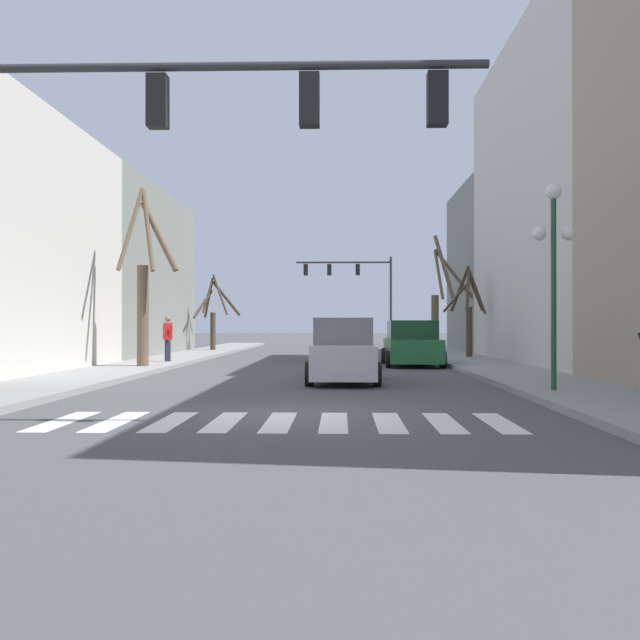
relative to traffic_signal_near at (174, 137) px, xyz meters
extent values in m
plane|color=#4C4C4F|center=(1.65, 1.69, -4.60)|extent=(240.00, 240.00, 0.00)
cube|color=gray|center=(8.00, 1.69, -4.52)|extent=(2.74, 90.00, 0.15)
cube|color=gray|center=(-9.07, 25.17, -0.50)|extent=(6.00, 14.88, 8.19)
cube|color=beige|center=(12.37, 17.99, 1.92)|extent=(6.00, 15.99, 13.04)
cube|color=gray|center=(12.37, 30.83, 0.06)|extent=(6.00, 9.69, 9.32)
cube|color=white|center=(-1.95, 0.46, -4.59)|extent=(0.45, 2.60, 0.01)
cube|color=white|center=(-1.05, 0.46, -4.59)|extent=(0.45, 2.60, 0.01)
cube|color=white|center=(-0.15, 0.46, -4.59)|extent=(0.45, 2.60, 0.01)
cube|color=white|center=(0.75, 0.46, -4.59)|extent=(0.45, 2.60, 0.01)
cube|color=white|center=(1.65, 0.46, -4.59)|extent=(0.45, 2.60, 0.01)
cube|color=white|center=(2.55, 0.46, -4.59)|extent=(0.45, 2.60, 0.01)
cube|color=white|center=(3.45, 0.46, -4.59)|extent=(0.45, 2.60, 0.01)
cube|color=white|center=(4.35, 0.46, -4.59)|extent=(0.45, 2.60, 0.01)
cube|color=white|center=(5.25, 0.46, -4.59)|extent=(0.45, 2.60, 0.01)
cylinder|color=#2D2D2D|center=(0.96, 0.00, 1.12)|extent=(8.08, 0.14, 0.14)
cube|color=black|center=(-0.26, 0.00, 0.57)|extent=(0.32, 0.28, 0.84)
cube|color=black|center=(2.17, 0.00, 0.57)|extent=(0.32, 0.28, 0.84)
cube|color=black|center=(4.19, 0.00, 0.57)|extent=(0.32, 0.28, 0.84)
cylinder|color=#2D2D2D|center=(6.38, 43.82, -1.29)|extent=(0.18, 0.18, 6.62)
cylinder|color=#2D2D2D|center=(2.86, 43.82, 1.62)|extent=(7.04, 0.14, 0.14)
cube|color=black|center=(3.92, 43.82, 1.07)|extent=(0.32, 0.28, 0.84)
cube|color=black|center=(1.80, 43.82, 1.07)|extent=(0.32, 0.28, 0.84)
cube|color=black|center=(0.04, 43.82, 1.07)|extent=(0.32, 0.28, 0.84)
cylinder|color=#1E4C2D|center=(7.39, 4.90, -2.33)|extent=(0.12, 0.12, 4.23)
sphere|color=white|center=(7.39, 4.90, -0.03)|extent=(0.36, 0.36, 0.36)
sphere|color=white|center=(7.07, 4.90, -0.98)|extent=(0.31, 0.31, 0.31)
sphere|color=white|center=(7.71, 4.90, -0.98)|extent=(0.31, 0.31, 0.31)
cube|color=red|center=(2.58, 21.64, -3.98)|extent=(1.77, 4.15, 0.89)
cube|color=maroon|center=(2.58, 21.64, -3.17)|extent=(1.62, 2.16, 0.73)
cylinder|color=black|center=(1.68, 22.93, -4.28)|extent=(0.22, 0.64, 0.64)
cylinder|color=black|center=(3.48, 22.93, -4.28)|extent=(0.22, 0.64, 0.64)
cylinder|color=black|center=(1.68, 20.36, -4.28)|extent=(0.22, 0.64, 0.64)
cylinder|color=black|center=(3.48, 20.36, -4.28)|extent=(0.22, 0.64, 0.64)
cube|color=#236B38|center=(5.41, 17.15, -3.99)|extent=(1.94, 4.65, 0.87)
cube|color=#133A1E|center=(5.41, 17.15, -3.20)|extent=(1.79, 2.42, 0.71)
cylinder|color=black|center=(4.42, 18.59, -4.28)|extent=(0.22, 0.64, 0.64)
cylinder|color=black|center=(6.40, 18.59, -4.28)|extent=(0.22, 0.64, 0.64)
cylinder|color=black|center=(4.42, 15.71, -4.28)|extent=(0.22, 0.64, 0.64)
cylinder|color=black|center=(6.40, 15.71, -4.28)|extent=(0.22, 0.64, 0.64)
cube|color=silver|center=(2.72, 8.96, -3.98)|extent=(1.71, 4.66, 0.88)
cube|color=slate|center=(2.72, 8.96, -3.17)|extent=(1.57, 2.42, 0.72)
cylinder|color=black|center=(1.85, 10.40, -4.28)|extent=(0.22, 0.64, 0.64)
cylinder|color=black|center=(3.60, 10.40, -4.28)|extent=(0.22, 0.64, 0.64)
cylinder|color=black|center=(1.85, 7.51, -4.28)|extent=(0.22, 0.64, 0.64)
cylinder|color=black|center=(3.60, 7.51, -4.28)|extent=(0.22, 0.64, 0.64)
cylinder|color=#282D47|center=(-4.23, 17.52, -4.02)|extent=(0.13, 0.13, 0.85)
cylinder|color=#282D47|center=(-4.06, 17.27, -4.02)|extent=(0.13, 0.13, 0.85)
cube|color=red|center=(-4.15, 17.40, -3.27)|extent=(0.43, 0.47, 0.67)
sphere|color=#8C664C|center=(-4.15, 17.40, -2.78)|extent=(0.24, 0.24, 0.24)
cylinder|color=red|center=(-4.28, 17.59, -3.31)|extent=(0.24, 0.29, 0.65)
cylinder|color=red|center=(-4.01, 17.20, -3.31)|extent=(0.24, 0.29, 0.65)
cylinder|color=brown|center=(7.46, 26.36, -2.98)|extent=(0.38, 0.38, 2.94)
cylinder|color=brown|center=(8.51, 26.48, -0.52)|extent=(2.24, 0.41, 2.77)
cylinder|color=brown|center=(7.58, 25.77, -0.51)|extent=(0.38, 1.32, 2.53)
cylinder|color=brown|center=(7.85, 25.89, -0.08)|extent=(0.96, 1.15, 3.26)
cylinder|color=#473828|center=(8.43, 21.92, -3.33)|extent=(0.28, 0.28, 2.24)
cylinder|color=#473828|center=(7.89, 22.23, -1.77)|extent=(1.14, 0.77, 1.40)
cylinder|color=#473828|center=(8.29, 21.44, -1.50)|extent=(0.40, 1.08, 1.84)
cylinder|color=#473828|center=(8.76, 21.75, -1.53)|extent=(0.77, 0.46, 2.06)
cylinder|color=#473828|center=(8.11, 22.46, -1.38)|extent=(0.75, 1.23, 2.07)
cylinder|color=#473828|center=(8.75, 22.03, -1.62)|extent=(0.74, 0.33, 1.56)
cylinder|color=brown|center=(-4.28, 14.21, -2.69)|extent=(0.41, 0.41, 3.52)
cylinder|color=brown|center=(-3.65, 14.01, 0.07)|extent=(1.46, 0.62, 2.52)
cylinder|color=brown|center=(-4.54, 13.59, 0.30)|extent=(0.64, 1.38, 3.03)
cylinder|color=brown|center=(-3.98, 13.71, 0.27)|extent=(0.75, 1.15, 3.00)
cylinder|color=#473828|center=(-4.62, 30.51, -3.38)|extent=(0.31, 0.31, 2.13)
cylinder|color=#473828|center=(-5.07, 29.92, -1.85)|extent=(0.97, 1.35, 1.72)
cylinder|color=#473828|center=(-4.98, 31.15, -1.53)|extent=(0.80, 1.41, 2.17)
cylinder|color=#473828|center=(-4.85, 30.23, -1.35)|extent=(0.57, 0.67, 2.06)
cylinder|color=#473828|center=(-3.89, 30.86, -1.52)|extent=(1.57, 0.89, 2.02)
cylinder|color=#473828|center=(-4.14, 30.10, -1.31)|extent=(1.05, 0.98, 2.34)
camera|label=1|loc=(2.67, -11.81, -2.98)|focal=42.00mm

